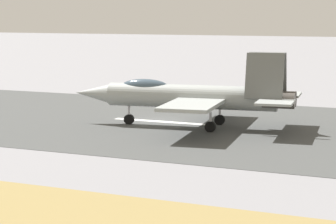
% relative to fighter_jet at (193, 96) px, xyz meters
% --- Properties ---
extents(ground_plane, '(400.00, 400.00, 0.00)m').
position_rel_fighter_jet_xyz_m(ground_plane, '(3.30, -1.41, -2.34)').
color(ground_plane, gray).
extents(runway_strip, '(240.00, 26.00, 0.02)m').
position_rel_fighter_jet_xyz_m(runway_strip, '(3.28, -1.41, -2.33)').
color(runway_strip, '#434544').
rests_on(runway_strip, ground).
extents(fighter_jet, '(17.08, 13.73, 5.53)m').
position_rel_fighter_jet_xyz_m(fighter_jet, '(0.00, 0.00, 0.00)').
color(fighter_jet, '#969C9B').
rests_on(fighter_jet, ground).
extents(marker_cone_mid, '(0.44, 0.44, 0.55)m').
position_rel_fighter_jet_xyz_m(marker_cone_mid, '(3.94, -13.42, -2.06)').
color(marker_cone_mid, orange).
rests_on(marker_cone_mid, ground).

